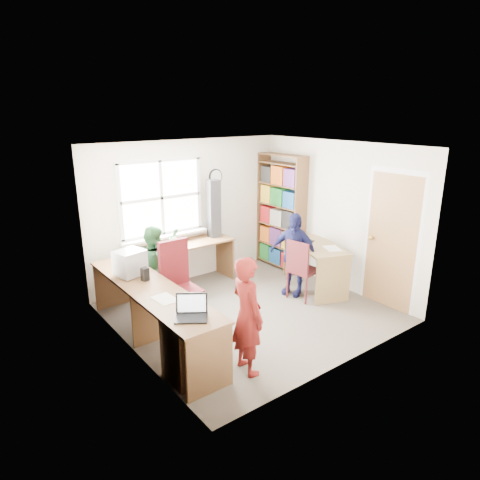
{
  "coord_description": "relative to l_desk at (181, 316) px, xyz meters",
  "views": [
    {
      "loc": [
        -3.57,
        -4.46,
        2.86
      ],
      "look_at": [
        0.0,
        0.25,
        1.05
      ],
      "focal_mm": 32.0,
      "sensor_mm": 36.0,
      "label": 1
    }
  ],
  "objects": [
    {
      "name": "paper_a",
      "position": [
        -0.21,
        -0.03,
        0.3
      ],
      "size": [
        0.24,
        0.33,
        0.0
      ],
      "rotation": [
        0.0,
        0.0,
        0.06
      ],
      "color": "silver",
      "rests_on": "l_desk"
    },
    {
      "name": "person_green",
      "position": [
        0.3,
        1.29,
        0.17
      ],
      "size": [
        0.49,
        0.63,
        1.26
      ],
      "primitive_type": "imported",
      "rotation": [
        0.0,
        0.0,
        1.6
      ],
      "color": "#296830",
      "rests_on": "ground"
    },
    {
      "name": "potted_plant",
      "position": [
        0.86,
        1.7,
        0.44
      ],
      "size": [
        0.18,
        0.15,
        0.29
      ],
      "primitive_type": "imported",
      "rotation": [
        0.0,
        0.0,
        -0.14
      ],
      "color": "#2A6936",
      "rests_on": "l_desk"
    },
    {
      "name": "person_navy",
      "position": [
        2.27,
        0.41,
        0.21
      ],
      "size": [
        0.61,
        0.85,
        1.34
      ],
      "primitive_type": "imported",
      "rotation": [
        0.0,
        0.0,
        -1.16
      ],
      "color": "#161845",
      "rests_on": "ground"
    },
    {
      "name": "l_desk",
      "position": [
        0.0,
        0.0,
        0.0
      ],
      "size": [
        2.38,
        2.95,
        0.75
      ],
      "color": "brown",
      "rests_on": "ground"
    },
    {
      "name": "room",
      "position": [
        1.32,
        0.38,
        0.76
      ],
      "size": [
        3.64,
        3.44,
        2.44
      ],
      "color": "#4F473E",
      "rests_on": "ground"
    },
    {
      "name": "wooden_chair",
      "position": [
        2.23,
        0.18,
        0.07
      ],
      "size": [
        0.48,
        0.48,
        0.96
      ],
      "rotation": [
        0.0,
        0.0,
        0.16
      ],
      "color": "#551C1F",
      "rests_on": "ground"
    },
    {
      "name": "right_desk",
      "position": [
        2.73,
        0.37,
        0.1
      ],
      "size": [
        1.04,
        1.45,
        0.76
      ],
      "rotation": [
        0.0,
        0.0,
        -0.37
      ],
      "color": "olive",
      "rests_on": "ground"
    },
    {
      "name": "person_red",
      "position": [
        0.37,
        -0.83,
        0.23
      ],
      "size": [
        0.38,
        0.53,
        1.37
      ],
      "primitive_type": "imported",
      "rotation": [
        0.0,
        0.0,
        1.47
      ],
      "color": "maroon",
      "rests_on": "ground"
    },
    {
      "name": "laptop_left",
      "position": [
        -0.19,
        -0.59,
        0.35
      ],
      "size": [
        0.44,
        0.43,
        0.23
      ],
      "rotation": [
        0.0,
        0.0,
        -0.61
      ],
      "color": "black",
      "rests_on": "l_desk"
    },
    {
      "name": "swivel_chair",
      "position": [
        0.34,
        0.63,
        0.05
      ],
      "size": [
        0.55,
        0.55,
        1.17
      ],
      "rotation": [
        0.0,
        0.0,
        0.0
      ],
      "color": "black",
      "rests_on": "ground"
    },
    {
      "name": "speaker_b",
      "position": [
        -0.16,
        1.07,
        0.38
      ],
      "size": [
        0.1,
        0.1,
        0.17
      ],
      "rotation": [
        0.0,
        0.0,
        -0.26
      ],
      "color": "black",
      "rests_on": "l_desk"
    },
    {
      "name": "laptop_right",
      "position": [
        2.63,
        0.64,
        0.36
      ],
      "size": [
        0.29,
        0.35,
        0.24
      ],
      "rotation": [
        0.0,
        0.0,
        1.56
      ],
      "color": "black",
      "rests_on": "right_desk"
    },
    {
      "name": "bookshelf",
      "position": [
        2.96,
        1.47,
        0.55
      ],
      "size": [
        0.3,
        1.02,
        2.1
      ],
      "color": "brown",
      "rests_on": "ground"
    },
    {
      "name": "paper_b",
      "position": [
        2.75,
        0.03,
        0.31
      ],
      "size": [
        0.34,
        0.38,
        0.0
      ],
      "rotation": [
        0.0,
        0.0,
        -0.46
      ],
      "color": "silver",
      "rests_on": "right_desk"
    },
    {
      "name": "speaker_a",
      "position": [
        -0.15,
        0.63,
        0.38
      ],
      "size": [
        0.1,
        0.1,
        0.17
      ],
      "rotation": [
        0.0,
        0.0,
        0.16
      ],
      "color": "black",
      "rests_on": "l_desk"
    },
    {
      "name": "crt_monitor",
      "position": [
        -0.22,
        0.91,
        0.47
      ],
      "size": [
        0.41,
        0.39,
        0.35
      ],
      "rotation": [
        0.0,
        0.0,
        0.24
      ],
      "color": "#A1A1A6",
      "rests_on": "l_desk"
    },
    {
      "name": "cd_tower",
      "position": [
        1.67,
        1.75,
        0.79
      ],
      "size": [
        0.22,
        0.2,
        0.99
      ],
      "rotation": [
        0.0,
        0.0,
        -0.12
      ],
      "color": "black",
      "rests_on": "l_desk"
    },
    {
      "name": "game_box",
      "position": [
        2.75,
        0.91,
        0.34
      ],
      "size": [
        0.3,
        0.3,
        0.06
      ],
      "rotation": [
        0.0,
        0.0,
        -0.05
      ],
      "color": "#B32016",
      "rests_on": "right_desk"
    }
  ]
}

